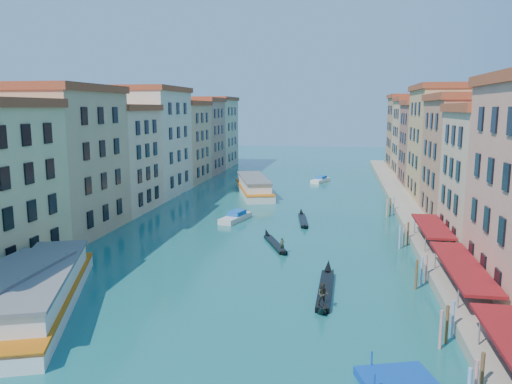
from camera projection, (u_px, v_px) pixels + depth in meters
left_bank_palazzos at (136, 148)px, 91.57m from camera, size 12.80×128.40×21.00m
right_bank_palazzos at (456, 152)px, 82.57m from camera, size 12.80×128.40×21.00m
quay at (404, 205)px, 85.45m from camera, size 4.00×140.00×1.00m
restaurant_awnings at (464, 268)px, 44.19m from camera, size 3.20×44.55×3.12m
mooring_poles_right at (417, 264)px, 50.62m from camera, size 1.44×54.24×3.20m
vaporetto_near at (42, 291)px, 42.62m from camera, size 12.78×23.30×3.41m
vaporetto_far at (254, 186)px, 99.50m from camera, size 11.63×23.21×3.38m
gondola_fore at (275, 243)px, 62.04m from camera, size 4.68×10.08×2.11m
gondola_right at (325, 288)px, 46.11m from camera, size 1.41×13.10×2.61m
gondola_far at (303, 219)px, 75.26m from camera, size 2.32×11.09×1.57m
motorboat_mid at (236, 217)px, 75.86m from camera, size 4.02×7.40×1.46m
motorboat_far at (320, 180)px, 115.14m from camera, size 4.32×7.02×1.39m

